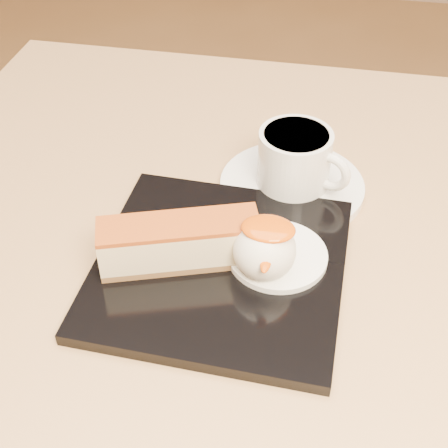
% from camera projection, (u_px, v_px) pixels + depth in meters
% --- Properties ---
extents(table, '(0.80, 0.80, 0.72)m').
position_uv_depth(table, '(253.00, 368.00, 0.67)').
color(table, black).
rests_on(table, ground).
extents(dessert_plate, '(0.23, 0.23, 0.01)m').
position_uv_depth(dessert_plate, '(220.00, 266.00, 0.56)').
color(dessert_plate, black).
rests_on(dessert_plate, table).
extents(cheesecake, '(0.14, 0.08, 0.05)m').
position_uv_depth(cheesecake, '(179.00, 242.00, 0.54)').
color(cheesecake, brown).
rests_on(cheesecake, dessert_plate).
extents(cream_smear, '(0.09, 0.09, 0.01)m').
position_uv_depth(cream_smear, '(277.00, 255.00, 0.56)').
color(cream_smear, white).
rests_on(cream_smear, dessert_plate).
extents(ice_cream_scoop, '(0.05, 0.05, 0.05)m').
position_uv_depth(ice_cream_scoop, '(264.00, 250.00, 0.53)').
color(ice_cream_scoop, white).
rests_on(ice_cream_scoop, cream_smear).
extents(mango_sauce, '(0.05, 0.04, 0.01)m').
position_uv_depth(mango_sauce, '(268.00, 229.00, 0.52)').
color(mango_sauce, '#D64F06').
rests_on(mango_sauce, ice_cream_scoop).
extents(mint_sprig, '(0.04, 0.03, 0.00)m').
position_uv_depth(mint_sprig, '(250.00, 229.00, 0.58)').
color(mint_sprig, '#398E2E').
rests_on(mint_sprig, cream_smear).
extents(saucer, '(0.15, 0.15, 0.01)m').
position_uv_depth(saucer, '(292.00, 186.00, 0.65)').
color(saucer, white).
rests_on(saucer, table).
extents(coffee_cup, '(0.10, 0.07, 0.06)m').
position_uv_depth(coffee_cup, '(296.00, 159.00, 0.63)').
color(coffee_cup, white).
rests_on(coffee_cup, saucer).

